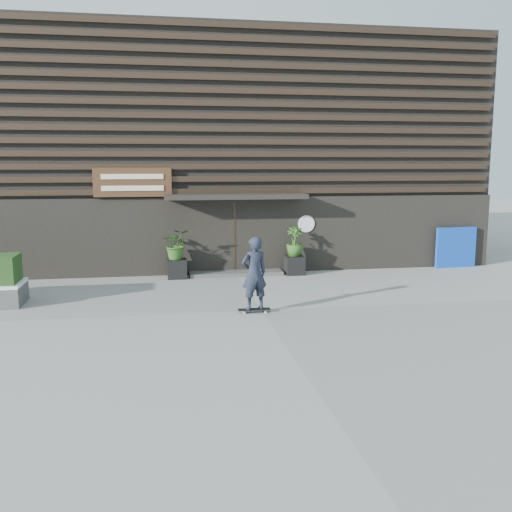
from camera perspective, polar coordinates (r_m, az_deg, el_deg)
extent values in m
plane|color=gray|center=(14.14, 0.46, -5.44)|extent=(80.00, 80.00, 0.00)
cube|color=#454543|center=(18.56, -2.02, -1.71)|extent=(3.00, 0.80, 0.12)
cube|color=black|center=(18.17, -7.89, -1.26)|extent=(0.60, 0.60, 0.60)
imported|color=#2D591E|center=(18.05, -7.94, 1.17)|extent=(0.86, 0.75, 0.96)
cube|color=black|center=(18.66, 3.85, -0.92)|extent=(0.60, 0.60, 0.60)
imported|color=#2D591E|center=(18.54, 3.88, 1.46)|extent=(0.54, 0.54, 0.96)
cube|color=#0D3BB4|center=(20.98, 19.32, 0.82)|extent=(1.50, 0.23, 1.40)
cube|color=black|center=(23.59, -3.83, 10.22)|extent=(18.00, 10.00, 8.00)
cube|color=black|center=(18.70, -2.17, 2.06)|extent=(18.00, 0.12, 2.50)
cube|color=#38281E|center=(18.52, -2.18, 6.50)|extent=(17.60, 0.08, 0.18)
cube|color=#38281E|center=(18.51, -2.18, 7.71)|extent=(17.60, 0.08, 0.18)
cube|color=#38281E|center=(18.50, -2.19, 8.92)|extent=(17.60, 0.08, 0.18)
cube|color=#38281E|center=(18.50, -2.20, 10.14)|extent=(17.60, 0.08, 0.18)
cube|color=#38281E|center=(18.51, -2.21, 11.35)|extent=(17.60, 0.08, 0.18)
cube|color=#38281E|center=(18.53, -2.21, 12.56)|extent=(17.60, 0.08, 0.18)
cube|color=#38281E|center=(18.56, -2.22, 13.77)|extent=(17.60, 0.08, 0.18)
cube|color=#38281E|center=(18.59, -2.23, 14.98)|extent=(17.60, 0.08, 0.18)
cube|color=#38281E|center=(18.64, -2.24, 16.18)|extent=(17.60, 0.08, 0.18)
cube|color=#38281E|center=(18.69, -2.25, 17.37)|extent=(17.60, 0.08, 0.18)
cube|color=#38281E|center=(18.75, -2.25, 18.56)|extent=(17.60, 0.08, 0.18)
cube|color=#38281E|center=(18.82, -2.26, 19.74)|extent=(17.60, 0.08, 0.18)
cube|color=#38281E|center=(18.89, -2.27, 20.91)|extent=(17.60, 0.08, 0.18)
cube|color=#38281E|center=(18.98, -2.28, 22.07)|extent=(17.60, 0.08, 0.18)
cube|color=black|center=(18.15, -2.02, 5.97)|extent=(4.50, 1.00, 0.15)
cube|color=black|center=(18.87, -2.23, 1.82)|extent=(2.40, 0.30, 2.30)
cube|color=#38281E|center=(18.70, -2.16, 1.75)|extent=(0.06, 0.10, 2.30)
cube|color=#472B19|center=(18.29, -12.22, 7.20)|extent=(2.40, 0.10, 0.90)
cube|color=beige|center=(18.22, -12.25, 7.76)|extent=(1.90, 0.02, 0.16)
cube|color=beige|center=(18.23, -12.21, 6.63)|extent=(1.90, 0.02, 0.16)
cylinder|color=white|center=(19.04, 5.04, 3.22)|extent=(0.56, 0.03, 0.56)
cube|color=black|center=(13.89, -0.18, -5.35)|extent=(0.78, 0.20, 0.02)
cylinder|color=#A2A39E|center=(13.77, -1.18, -5.72)|extent=(0.06, 0.03, 0.06)
cylinder|color=beige|center=(13.96, -1.31, -5.51)|extent=(0.06, 0.03, 0.06)
cylinder|color=#BAB9B5|center=(13.85, 0.95, -5.63)|extent=(0.06, 0.03, 0.06)
cylinder|color=#A0A19C|center=(14.04, 0.80, -5.43)|extent=(0.06, 0.03, 0.06)
imported|color=#1A1F2F|center=(13.69, -0.18, -1.73)|extent=(0.73, 0.56, 1.77)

